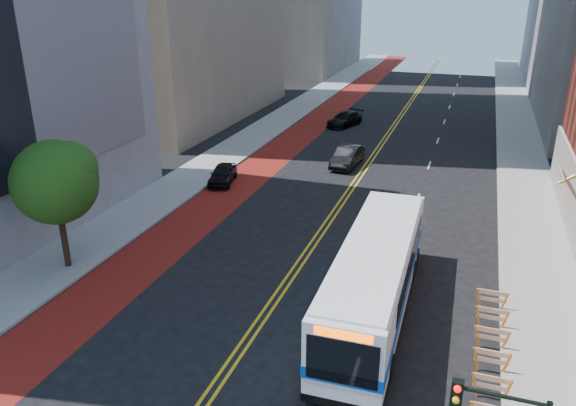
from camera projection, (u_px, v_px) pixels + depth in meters
The scene contains 13 objects.
ground at pixel (214, 388), 20.67m from camera, with size 160.00×160.00×0.00m, color black.
sidewalk_left at pixel (239, 146), 50.64m from camera, with size 4.00×140.00×0.15m, color gray.
sidewalk_right at pixel (524, 174), 43.44m from camera, with size 4.00×140.00×0.15m, color gray.
bus_lane_paint at pixel (280, 151), 49.49m from camera, with size 3.60×140.00×0.01m, color #61140D.
center_line_inner at pixel (369, 159), 47.12m from camera, with size 0.14×140.00×0.01m, color gold.
center_line_outer at pixel (373, 160), 47.01m from camera, with size 0.14×140.00×0.01m, color gold.
lane_dashes at pixel (438, 141), 52.66m from camera, with size 0.14×98.20×0.01m.
construction_barriers at pixel (492, 371), 20.56m from camera, with size 1.42×10.91×1.00m.
street_tree at pixel (56, 179), 27.55m from camera, with size 4.20×4.20×6.70m.
transit_bus at pixel (375, 277), 24.63m from camera, with size 3.08×13.11×3.59m.
car_a at pixel (223, 174), 41.42m from camera, with size 1.61×4.01×1.37m, color black.
car_b at pixel (348, 156), 45.22m from camera, with size 1.67×4.80×1.58m, color black.
car_c at pixel (345, 119), 57.80m from camera, with size 1.96×4.81×1.40m, color black.
Camera 1 is at (7.96, -14.93, 13.98)m, focal length 35.00 mm.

